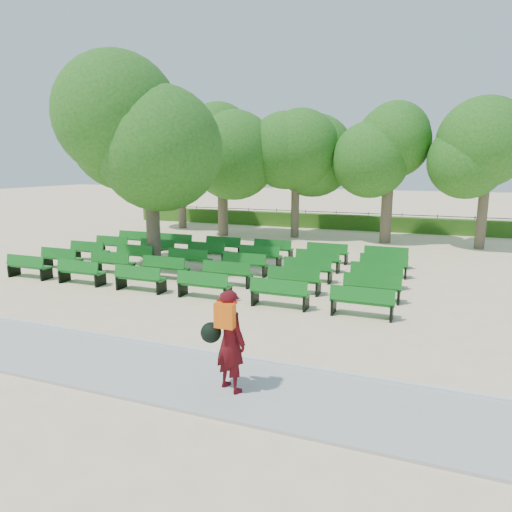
% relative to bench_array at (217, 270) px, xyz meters
% --- Properties ---
extents(ground, '(120.00, 120.00, 0.00)m').
position_rel_bench_array_xyz_m(ground, '(0.77, -0.67, -0.09)').
color(ground, beige).
extents(paving, '(30.00, 2.20, 0.06)m').
position_rel_bench_array_xyz_m(paving, '(0.77, -8.07, -0.06)').
color(paving, '#A8A9A4').
rests_on(paving, ground).
extents(curb, '(30.00, 0.12, 0.10)m').
position_rel_bench_array_xyz_m(curb, '(0.77, -6.92, -0.04)').
color(curb, silver).
rests_on(curb, ground).
extents(hedge, '(26.00, 0.70, 0.90)m').
position_rel_bench_array_xyz_m(hedge, '(0.77, 13.33, 0.36)').
color(hedge, '#2E5C17').
rests_on(hedge, ground).
extents(fence, '(26.00, 0.10, 1.02)m').
position_rel_bench_array_xyz_m(fence, '(0.77, 13.73, -0.09)').
color(fence, black).
rests_on(fence, ground).
extents(tree_line, '(21.80, 6.80, 7.04)m').
position_rel_bench_array_xyz_m(tree_line, '(0.77, 9.33, -0.09)').
color(tree_line, '#28641A').
rests_on(tree_line, ground).
extents(bench_array, '(1.68, 0.53, 1.06)m').
position_rel_bench_array_xyz_m(bench_array, '(0.00, 0.00, 0.00)').
color(bench_array, '#12671A').
rests_on(bench_array, ground).
extents(tree_among, '(5.01, 5.01, 7.24)m').
position_rel_bench_array_xyz_m(tree_among, '(-2.92, 0.26, 4.87)').
color(tree_among, brown).
rests_on(tree_among, ground).
extents(person, '(0.92, 0.68, 1.83)m').
position_rel_bench_array_xyz_m(person, '(4.23, -8.26, 0.92)').
color(person, '#470A0F').
rests_on(person, ground).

